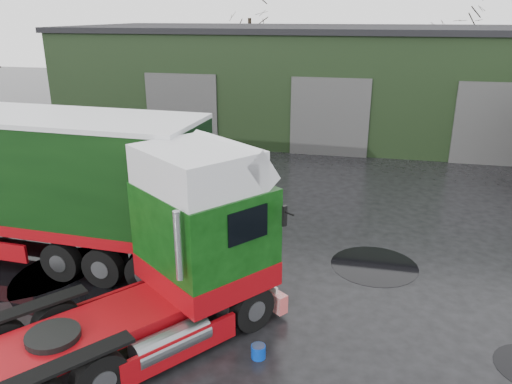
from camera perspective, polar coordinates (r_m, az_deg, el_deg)
ground at (r=14.05m, az=-5.21°, el=-10.39°), size 100.00×100.00×0.00m
warehouse at (r=31.81m, az=9.43°, el=12.53°), size 32.40×12.40×6.30m
hero_tractor at (r=10.87m, az=-14.46°, el=-7.52°), size 6.61×7.35×4.34m
wash_bucket at (r=11.31m, az=0.27°, el=-17.77°), size 0.34×0.34×0.30m
tree_back_a at (r=42.74m, az=-0.73°, el=16.73°), size 4.40×4.40×9.50m
tree_back_b at (r=42.10m, az=21.68°, el=13.98°), size 4.40×4.40×7.50m
puddle_0 at (r=15.08m, az=-18.80°, el=-9.19°), size 4.11×4.11×0.01m
puddle_1 at (r=15.31m, az=13.36°, el=-8.18°), size 2.56×2.56×0.01m
puddle_2 at (r=16.88m, az=-25.15°, el=-6.88°), size 5.06×5.06×0.01m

